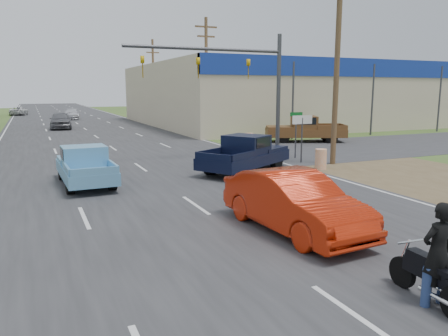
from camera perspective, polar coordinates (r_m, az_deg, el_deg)
name	(u,v)px	position (r m, az deg, el deg)	size (l,w,h in m)	color
ground	(357,317)	(8.22, 16.94, -18.17)	(200.00, 200.00, 0.00)	#385421
main_road	(85,129)	(45.81, -17.70, 4.88)	(15.00, 180.00, 0.02)	#2D2D30
cross_road	(132,162)	(24.20, -11.91, 0.83)	(120.00, 10.00, 0.02)	#2D2D30
dirt_verge	(397,171)	(22.44, 21.71, -0.41)	(8.00, 18.00, 0.01)	brown
big_box_store	(345,94)	(58.42, 15.52, 9.27)	(50.00, 28.10, 6.60)	#B7A88C
utility_pole_1	(337,60)	(23.39, 14.56, 13.46)	(2.00, 0.28, 10.00)	#4C3823
utility_pole_2	(206,73)	(39.15, -2.32, 12.31)	(2.00, 0.28, 10.00)	#4C3823
utility_pole_3	(153,78)	(56.28, -9.20, 11.53)	(2.00, 0.28, 10.00)	#4C3823
tree_3	(340,79)	(96.30, 14.93, 11.22)	(8.40, 8.40, 10.40)	#422D19
tree_5	(188,81)	(106.30, -4.75, 11.22)	(7.98, 7.98, 9.88)	#422D19
barrel_0	(321,159)	(21.89, 12.53, 1.14)	(0.56, 0.56, 1.00)	orange
barrel_1	(249,141)	(29.28, 3.30, 3.59)	(0.56, 0.56, 1.00)	orange
lane_sign	(302,127)	(23.46, 10.16, 5.26)	(1.20, 0.08, 2.52)	#3F3F44
street_name_sign	(296,130)	(25.07, 9.37, 4.91)	(0.80, 0.08, 2.61)	#3F3F44
signal_mast	(237,72)	(24.83, 1.74, 12.37)	(9.12, 0.40, 7.00)	#3F3F44
red_convertible	(294,203)	(12.06, 9.08, -4.48)	(1.73, 4.97, 1.64)	#B01F08
motorcycle	(437,283)	(8.89, 26.07, -13.36)	(0.61, 1.99, 1.01)	black
rider	(437,258)	(8.75, 26.11, -10.47)	(0.67, 0.44, 1.83)	black
blue_pickup	(85,165)	(18.77, -17.74, 0.37)	(2.00, 4.86, 1.59)	black
navy_pickup	(246,153)	(20.74, 2.95, 1.94)	(5.54, 4.47, 1.75)	black
brown_pickup	(303,129)	(33.29, 10.34, 5.06)	(6.23, 4.44, 1.93)	black
distant_car_grey	(61,120)	(46.73, -20.56, 5.84)	(2.00, 4.96, 1.69)	slate
distant_car_silver	(72,114)	(61.60, -19.30, 6.66)	(1.94, 4.77, 1.39)	silver
distant_car_white	(19,111)	(74.82, -25.23, 6.76)	(2.17, 4.71, 1.31)	silver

